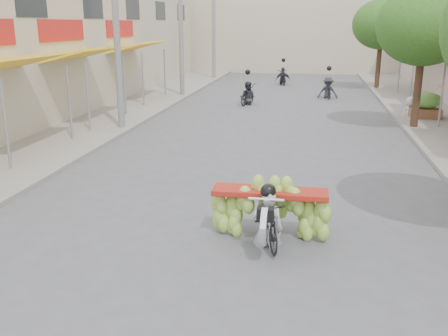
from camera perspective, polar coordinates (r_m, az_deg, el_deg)
ground at (r=6.85m, az=-5.14°, el=-18.20°), size 120.00×120.00×0.00m
sidewalk_left at (r=22.48m, az=-12.63°, el=6.09°), size 4.00×60.00×0.12m
far_building at (r=43.47m, az=8.22°, el=15.59°), size 20.00×6.00×7.00m
utility_pole_mid at (r=18.77m, az=-12.27°, el=16.37°), size 0.60×0.24×8.00m
utility_pole_far at (r=27.34m, az=-4.98°, el=16.51°), size 0.60×0.24×8.00m
utility_pole_back at (r=36.12m, az=-1.19°, el=16.48°), size 0.60×0.24×8.00m
street_tree_mid at (r=19.82m, az=21.93°, el=14.87°), size 3.40×3.40×5.25m
street_tree_far at (r=31.68m, az=17.59°, el=15.36°), size 3.40×3.40×5.25m
produce_crate_far at (r=22.17m, az=22.12°, el=6.87°), size 1.20×0.88×1.16m
banana_motorbike at (r=9.09m, az=5.15°, el=-4.42°), size 2.20×1.77×1.95m
pedestrian at (r=22.59m, az=20.66°, el=7.62°), size 0.87×0.71×1.54m
bg_motorbike_a at (r=24.77m, az=2.70°, el=8.93°), size 0.96×1.84×1.95m
bg_motorbike_b at (r=27.37m, az=11.83°, el=9.54°), size 1.11×1.80×1.95m
bg_motorbike_c at (r=33.04m, az=6.77°, el=10.80°), size 1.05×1.68×1.95m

